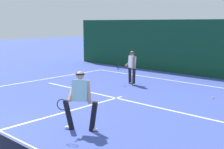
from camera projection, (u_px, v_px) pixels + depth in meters
court_line_baseline_far at (177, 81)px, 14.95m from camera, size 10.70×0.10×0.01m
court_line_service at (116, 98)px, 11.64m from camera, size 8.72×0.10×0.01m
court_line_centre at (56, 115)px, 9.55m from camera, size 0.10×6.40×0.01m
player_near at (80, 98)px, 8.04m from camera, size 0.94×1.04×1.64m
player_far at (132, 66)px, 14.08m from camera, size 1.00×0.83×1.58m
tennis_ball at (213, 98)px, 11.56m from camera, size 0.07×0.07×0.07m
back_fence_windscreen at (198, 48)px, 16.24m from camera, size 18.34×0.12×3.06m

